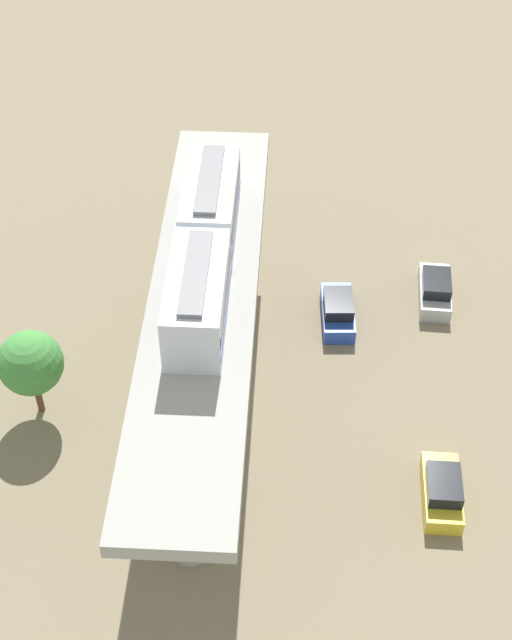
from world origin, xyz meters
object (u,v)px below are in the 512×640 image
train (204,249)px  parked_car_silver (435,290)px  parked_car_yellow (442,491)px  parked_car_blue (338,310)px  tree_near_viaduct (30,363)px

train → parked_car_silver: (-12.81, -7.13, -8.70)m
parked_car_yellow → parked_car_silver: size_ratio=0.99×
train → parked_car_yellow: size_ratio=3.20×
parked_car_yellow → parked_car_silver: same height
parked_car_blue → parked_car_silver: bearing=-163.6°
train → parked_car_silver: train is taller
train → tree_near_viaduct: 10.92m
parked_car_yellow → tree_near_viaduct: 21.56m
parked_car_silver → tree_near_viaduct: tree_near_viaduct is taller
parked_car_yellow → parked_car_silver: bearing=-92.4°
train → parked_car_yellow: (-11.98, 7.30, -8.70)m
train → parked_car_yellow: bearing=148.7°
train → tree_near_viaduct: size_ratio=2.53×
parked_car_yellow → tree_near_viaduct: tree_near_viaduct is taller
parked_car_silver → train: bearing=31.9°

